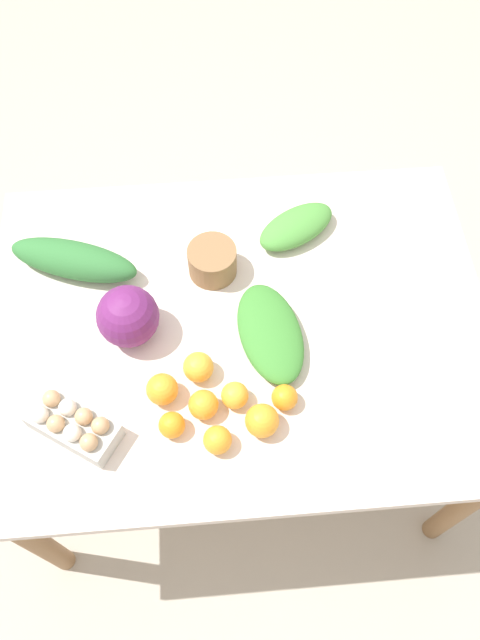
% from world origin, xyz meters
% --- Properties ---
extents(ground_plane, '(8.00, 8.00, 0.00)m').
position_xyz_m(ground_plane, '(0.00, 0.00, 0.00)').
color(ground_plane, '#B2A899').
extents(dining_table, '(1.33, 1.01, 0.72)m').
position_xyz_m(dining_table, '(0.00, 0.00, 0.63)').
color(dining_table, silver).
rests_on(dining_table, ground_plane).
extents(cabbage_purple, '(0.16, 0.16, 0.16)m').
position_xyz_m(cabbage_purple, '(0.28, 0.00, 0.80)').
color(cabbage_purple, '#6B2366').
rests_on(cabbage_purple, dining_table).
extents(egg_carton, '(0.24, 0.21, 0.09)m').
position_xyz_m(egg_carton, '(0.42, 0.26, 0.76)').
color(egg_carton, '#B7B7B2').
rests_on(egg_carton, dining_table).
extents(paper_bag, '(0.13, 0.13, 0.09)m').
position_xyz_m(paper_bag, '(0.06, -0.18, 0.76)').
color(paper_bag, olive).
rests_on(paper_bag, dining_table).
extents(greens_bunch_kale, '(0.27, 0.22, 0.07)m').
position_xyz_m(greens_bunch_kale, '(-0.18, -0.28, 0.75)').
color(greens_bunch_kale, '#4C933D').
rests_on(greens_bunch_kale, dining_table).
extents(greens_bunch_dandelion, '(0.21, 0.32, 0.06)m').
position_xyz_m(greens_bunch_dandelion, '(-0.07, 0.05, 0.75)').
color(greens_bunch_dandelion, '#3D8433').
rests_on(greens_bunch_dandelion, dining_table).
extents(greens_bunch_chard, '(0.38, 0.22, 0.09)m').
position_xyz_m(greens_bunch_chard, '(0.44, -0.21, 0.76)').
color(greens_bunch_chard, '#337538').
rests_on(greens_bunch_chard, dining_table).
extents(orange_0, '(0.07, 0.07, 0.07)m').
position_xyz_m(orange_0, '(0.03, 0.22, 0.75)').
color(orange_0, '#F9A833').
rests_on(orange_0, dining_table).
extents(orange_1, '(0.08, 0.08, 0.08)m').
position_xyz_m(orange_1, '(0.21, 0.19, 0.76)').
color(orange_1, orange).
rests_on(orange_1, dining_table).
extents(orange_2, '(0.08, 0.08, 0.08)m').
position_xyz_m(orange_2, '(0.12, 0.14, 0.76)').
color(orange_2, '#F9A833').
rests_on(orange_2, dining_table).
extents(orange_3, '(0.08, 0.08, 0.08)m').
position_xyz_m(orange_3, '(-0.03, 0.29, 0.76)').
color(orange_3, orange).
rests_on(orange_3, dining_table).
extents(orange_4, '(0.07, 0.07, 0.07)m').
position_xyz_m(orange_4, '(-0.09, 0.23, 0.75)').
color(orange_4, orange).
rests_on(orange_4, dining_table).
extents(orange_5, '(0.06, 0.06, 0.06)m').
position_xyz_m(orange_5, '(0.19, 0.28, 0.75)').
color(orange_5, orange).
rests_on(orange_5, dining_table).
extents(orange_6, '(0.07, 0.07, 0.07)m').
position_xyz_m(orange_6, '(0.08, 0.33, 0.75)').
color(orange_6, orange).
rests_on(orange_6, dining_table).
extents(orange_7, '(0.07, 0.07, 0.07)m').
position_xyz_m(orange_7, '(0.11, 0.24, 0.75)').
color(orange_7, orange).
rests_on(orange_7, dining_table).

